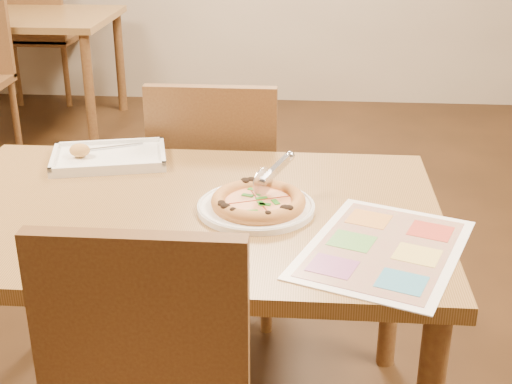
# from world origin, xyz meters

# --- Properties ---
(dining_table) EXTENTS (1.30, 0.85, 0.72)m
(dining_table) POSITION_xyz_m (0.00, 0.00, 0.63)
(dining_table) COLOR olive
(dining_table) RESTS_ON ground
(chair_far) EXTENTS (0.42, 0.42, 0.47)m
(chair_far) POSITION_xyz_m (-0.00, 0.60, 0.57)
(chair_far) COLOR brown
(chair_far) RESTS_ON ground
(bg_table) EXTENTS (1.30, 0.85, 0.72)m
(bg_table) POSITION_xyz_m (-1.60, 2.80, 0.63)
(bg_table) COLOR olive
(bg_table) RESTS_ON ground
(bg_chair_far) EXTENTS (0.42, 0.42, 0.47)m
(bg_chair_far) POSITION_xyz_m (-1.60, 3.30, 0.57)
(bg_chair_far) COLOR brown
(bg_chair_far) RESTS_ON ground
(plate) EXTENTS (0.36, 0.36, 0.02)m
(plate) POSITION_xyz_m (0.18, -0.00, 0.73)
(plate) COLOR white
(plate) RESTS_ON dining_table
(pizza) EXTENTS (0.24, 0.24, 0.04)m
(pizza) POSITION_xyz_m (0.19, -0.01, 0.75)
(pizza) COLOR #D39448
(pizza) RESTS_ON plate
(pizza_cutter) EXTENTS (0.10, 0.13, 0.09)m
(pizza_cutter) POSITION_xyz_m (0.22, 0.04, 0.80)
(pizza_cutter) COLOR silver
(pizza_cutter) RESTS_ON pizza
(appetizer_tray) EXTENTS (0.37, 0.30, 0.06)m
(appetizer_tray) POSITION_xyz_m (-0.28, 0.30, 0.73)
(appetizer_tray) COLOR white
(appetizer_tray) RESTS_ON dining_table
(menu) EXTENTS (0.47, 0.54, 0.00)m
(menu) POSITION_xyz_m (0.49, -0.19, 0.72)
(menu) COLOR white
(menu) RESTS_ON dining_table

